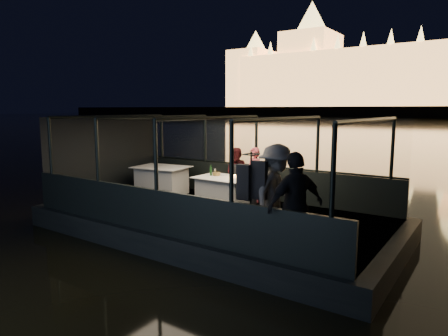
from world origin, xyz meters
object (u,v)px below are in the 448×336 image
Objects in this scene: chair_port_right at (248,188)px; person_man_maroon at (238,172)px; person_woman_coral at (254,175)px; passenger_dark at (296,210)px; dining_table_central at (224,192)px; passenger_stripe at (276,197)px; chair_port_left at (235,186)px; coat_stand at (251,195)px; wine_bottle at (211,170)px; dining_table_aft at (162,181)px.

chair_port_right is 0.92m from person_man_maroon.
person_woman_coral is 1.04× the size of person_man_maroon.
passenger_dark reaches higher than person_man_maroon.
dining_table_central is 2.94m from passenger_stripe.
coat_stand reaches higher than chair_port_left.
dining_table_central is 0.80× the size of passenger_dark.
wine_bottle is at bearing 174.93° from dining_table_central.
dining_table_central is 1.75× the size of chair_port_right.
passenger_dark is at bearing -33.67° from person_woman_coral.
dining_table_aft is 5.15m from passenger_stripe.
dining_table_central is 2.40m from dining_table_aft.
person_man_maroon reaches higher than dining_table_central.
passenger_stripe is at bearing 43.36° from coat_stand.
dining_table_aft is at bearing -174.01° from person_man_maroon.
dining_table_aft is 4.97m from coat_stand.
dining_table_aft is at bearing 165.06° from chair_port_right.
passenger_dark is at bearing -35.18° from chair_port_left.
passenger_stripe reaches higher than chair_port_right.
passenger_dark is (2.66, -3.21, 0.10)m from person_woman_coral.
wine_bottle is (1.96, -0.19, 0.53)m from dining_table_aft.
passenger_dark is 4.24m from wine_bottle.
chair_port_right is at bearing 46.39° from dining_table_central.
person_woman_coral is 4.17m from passenger_dark.
coat_stand is (2.01, -2.57, 0.45)m from chair_port_left.
passenger_dark reaches higher than dining_table_aft.
wine_bottle reaches higher than dining_table_central.
chair_port_left is 0.66× the size of person_woman_coral.
person_man_maroon is 4.71m from passenger_dark.
wine_bottle is at bearing -173.68° from chair_port_right.
coat_stand reaches higher than person_man_maroon.
chair_port_right is 2.98m from coat_stand.
coat_stand is (2.01, -2.03, 0.51)m from dining_table_central.
person_woman_coral is at bearing 119.05° from coat_stand.
chair_port_left is at bearing -78.54° from person_man_maroon.
dining_table_central is 0.78× the size of passenger_stripe.
wine_bottle is at bearing 139.78° from coat_stand.
chair_port_left is at bearing 127.99° from coat_stand.
coat_stand is (1.55, -2.51, 0.45)m from chair_port_right.
person_woman_coral is at bearing 45.94° from chair_port_left.
person_man_maroon is 5.00× the size of wine_bottle.
chair_port_right is at bearing -65.81° from person_woman_coral.
wine_bottle is (-0.21, -0.98, 0.17)m from person_man_maroon.
coat_stand is 3.30m from person_woman_coral.
chair_port_left is 3.45× the size of wine_bottle.
person_man_maroon is 0.77× the size of passenger_stripe.
dining_table_central is 0.69m from wine_bottle.
dining_table_central is at bearing -5.07° from wine_bottle.
wine_bottle reaches higher than chair_port_right.
dining_table_aft reaches higher than dining_table_central.
person_man_maroon reaches higher than chair_port_left.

